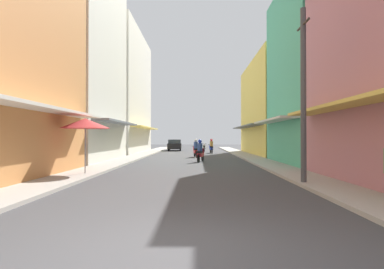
% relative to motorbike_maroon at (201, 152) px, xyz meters
% --- Properties ---
extents(ground_plane, '(105.73, 105.73, 0.00)m').
position_rel_motorbike_maroon_xyz_m(ground_plane, '(-0.66, 2.66, -0.70)').
color(ground_plane, '#424244').
extents(sidewalk_left, '(1.78, 56.06, 0.12)m').
position_rel_motorbike_maroon_xyz_m(sidewalk_left, '(-5.54, 2.66, -0.64)').
color(sidewalk_left, '#ADA89E').
rests_on(sidewalk_left, ground).
extents(sidewalk_right, '(1.78, 56.06, 0.12)m').
position_rel_motorbike_maroon_xyz_m(sidewalk_right, '(4.22, 2.66, -0.64)').
color(sidewalk_right, '#ADA89E').
rests_on(sidewalk_right, ground).
extents(building_left_mid, '(7.05, 9.63, 14.41)m').
position_rel_motorbike_maroon_xyz_m(building_left_mid, '(-9.42, 0.55, 6.49)').
color(building_left_mid, silver).
rests_on(building_left_mid, ground).
extents(building_left_far, '(7.05, 13.84, 13.35)m').
position_rel_motorbike_maroon_xyz_m(building_left_far, '(-9.42, 13.14, 5.96)').
color(building_left_far, silver).
rests_on(building_left_far, ground).
extents(building_right_mid, '(7.05, 8.26, 11.41)m').
position_rel_motorbike_maroon_xyz_m(building_right_mid, '(8.10, -1.94, 5.00)').
color(building_right_mid, '#4CB28C').
rests_on(building_right_mid, ground).
extents(building_right_far, '(7.05, 13.79, 9.26)m').
position_rel_motorbike_maroon_xyz_m(building_right_far, '(8.10, 9.49, 3.92)').
color(building_right_far, '#EFD159').
rests_on(building_right_far, ground).
extents(motorbike_maroon, '(0.66, 1.78, 1.58)m').
position_rel_motorbike_maroon_xyz_m(motorbike_maroon, '(0.00, 0.00, 0.00)').
color(motorbike_maroon, black).
rests_on(motorbike_maroon, ground).
extents(motorbike_white, '(0.55, 1.81, 0.96)m').
position_rel_motorbike_maroon_xyz_m(motorbike_white, '(0.62, 15.80, -0.20)').
color(motorbike_white, black).
rests_on(motorbike_white, ground).
extents(motorbike_red, '(0.55, 1.81, 1.58)m').
position_rel_motorbike_maroon_xyz_m(motorbike_red, '(-0.38, 5.31, 0.00)').
color(motorbike_red, black).
rests_on(motorbike_red, ground).
extents(motorbike_blue, '(0.55, 1.81, 1.58)m').
position_rel_motorbike_maroon_xyz_m(motorbike_blue, '(1.29, 12.07, 0.00)').
color(motorbike_blue, black).
rests_on(motorbike_blue, ground).
extents(parked_car, '(1.95, 4.18, 1.45)m').
position_rel_motorbike_maroon_xyz_m(parked_car, '(-3.17, 19.17, 0.04)').
color(parked_car, black).
rests_on(parked_car, ground).
extents(vendor_umbrella, '(2.18, 2.18, 2.57)m').
position_rel_motorbike_maroon_xyz_m(vendor_umbrella, '(-5.24, -8.09, 1.64)').
color(vendor_umbrella, '#99999E').
rests_on(vendor_umbrella, ground).
extents(utility_pole, '(0.20, 1.20, 6.38)m').
position_rel_motorbike_maroon_xyz_m(utility_pole, '(3.58, -10.71, 2.56)').
color(utility_pole, '#4C4C4F').
rests_on(utility_pole, ground).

